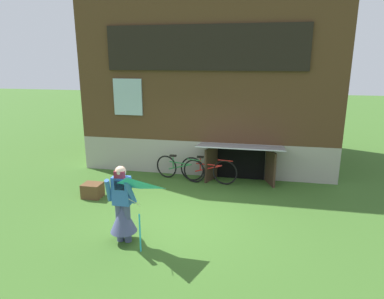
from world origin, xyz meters
TOP-DOWN VIEW (x-y plane):
  - ground_plane at (0.00, 0.00)m, footprint 60.00×60.00m
  - log_house at (0.00, 5.45)m, footprint 7.84×6.02m
  - person at (-0.88, -1.15)m, footprint 0.61×0.52m
  - kite at (-0.53, -1.67)m, footprint 0.75×0.84m
  - bicycle_red at (0.24, 2.44)m, footprint 1.70×0.27m
  - bicycle_green at (-0.62, 2.50)m, footprint 1.58×0.48m
  - wooden_crate at (-2.54, 0.77)m, footprint 0.48×0.41m

SIDE VIEW (x-z plane):
  - ground_plane at x=0.00m, z-range 0.00..0.00m
  - wooden_crate at x=-2.54m, z-range 0.00..0.37m
  - bicycle_green at x=-0.62m, z-range -0.01..0.73m
  - bicycle_red at x=0.24m, z-range -0.01..0.77m
  - person at x=-0.88m, z-range -0.12..1.43m
  - kite at x=-0.53m, z-range 0.48..1.89m
  - log_house at x=0.00m, z-range 0.00..5.42m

